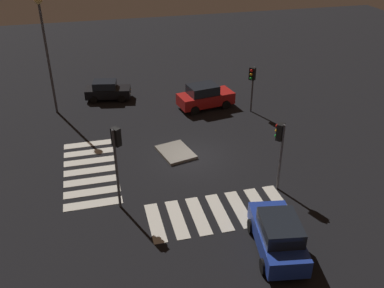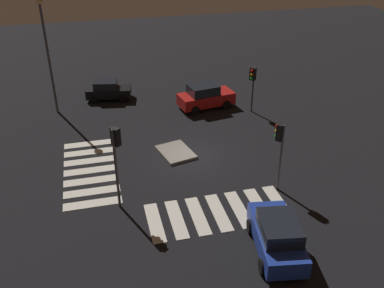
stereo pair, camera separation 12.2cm
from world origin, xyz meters
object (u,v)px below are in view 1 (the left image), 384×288
(car_blue, at_px, (278,235))
(traffic_light_west, at_px, (252,79))
(car_red, at_px, (205,96))
(traffic_light_north, at_px, (280,140))
(traffic_island, at_px, (176,152))
(car_black, at_px, (107,90))
(street_lamp, at_px, (45,38))
(traffic_light_east, at_px, (117,149))

(car_blue, xyz_separation_m, traffic_light_west, (-14.93, 4.43, 1.83))
(car_blue, relative_size, car_red, 1.00)
(traffic_light_west, bearing_deg, traffic_light_north, 34.37)
(traffic_island, height_order, car_black, car_black)
(street_lamp, bearing_deg, car_blue, 29.07)
(traffic_light_east, bearing_deg, car_red, 16.41)
(traffic_island, relative_size, traffic_light_west, 0.81)
(traffic_light_east, height_order, street_lamp, street_lamp)
(traffic_island, relative_size, traffic_light_north, 0.72)
(car_black, distance_m, street_lamp, 6.77)
(street_lamp, bearing_deg, traffic_island, 41.83)
(car_black, distance_m, traffic_light_west, 12.10)
(car_red, relative_size, traffic_light_north, 1.13)
(traffic_island, height_order, car_red, car_red)
(traffic_island, xyz_separation_m, car_red, (-6.61, 3.87, 0.86))
(car_blue, relative_size, traffic_light_west, 1.27)
(traffic_island, bearing_deg, traffic_light_east, -40.42)
(traffic_light_north, height_order, street_lamp, street_lamp)
(car_black, distance_m, traffic_light_north, 17.72)
(traffic_island, distance_m, traffic_light_north, 7.68)
(traffic_island, height_order, traffic_light_east, traffic_light_east)
(car_black, relative_size, traffic_light_east, 0.83)
(traffic_island, height_order, street_lamp, street_lamp)
(traffic_light_west, relative_size, street_lamp, 0.42)
(traffic_light_north, xyz_separation_m, traffic_light_west, (-10.12, 2.37, -0.34))
(traffic_island, xyz_separation_m, car_blue, (10.04, 2.66, 0.86))
(car_red, height_order, traffic_light_east, traffic_light_east)
(car_red, bearing_deg, traffic_light_west, -37.73)
(traffic_light_west, xyz_separation_m, street_lamp, (-3.74, -14.81, 3.12))
(car_red, height_order, traffic_light_north, traffic_light_north)
(car_red, bearing_deg, car_black, 144.40)
(car_blue, xyz_separation_m, car_black, (-20.28, -6.24, -0.16))
(car_red, height_order, traffic_light_west, traffic_light_west)
(traffic_light_north, bearing_deg, street_lamp, 1.51)
(traffic_island, relative_size, car_red, 0.63)
(car_red, distance_m, traffic_light_east, 14.06)
(traffic_light_north, bearing_deg, car_red, -36.27)
(car_blue, distance_m, traffic_light_north, 5.66)
(traffic_island, relative_size, car_blue, 0.64)
(car_red, bearing_deg, car_blue, -103.75)
(traffic_light_east, height_order, traffic_light_north, traffic_light_east)
(traffic_island, distance_m, traffic_light_west, 9.02)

